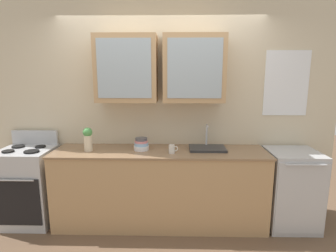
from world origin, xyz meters
TOP-DOWN VIEW (x-y plane):
  - ground_plane at (0.00, 0.00)m, footprint 10.00×10.00m
  - back_wall_unit at (0.00, 0.31)m, footprint 4.38×0.42m
  - counter at (0.00, 0.00)m, footprint 2.52×0.61m
  - stove_range at (-1.62, -0.00)m, footprint 0.61×0.61m
  - sink_faucet at (0.56, 0.06)m, footprint 0.43×0.29m
  - bowl_stack at (-0.22, 0.03)m, footprint 0.18×0.18m
  - vase at (-0.84, -0.03)m, footprint 0.11×0.11m
  - cup_near_sink at (0.14, -0.11)m, footprint 0.11×0.07m
  - dishwasher at (1.57, -0.00)m, footprint 0.58×0.60m

SIDE VIEW (x-z plane):
  - ground_plane at x=0.00m, z-range 0.00..0.00m
  - dishwasher at x=1.57m, z-range 0.00..0.93m
  - counter at x=0.00m, z-range 0.00..0.93m
  - stove_range at x=-1.62m, z-range -0.08..1.03m
  - sink_faucet at x=0.56m, z-range 0.80..1.10m
  - cup_near_sink at x=0.14m, z-range 0.93..1.03m
  - bowl_stack at x=-0.22m, z-range 0.92..1.07m
  - vase at x=-0.84m, z-range 0.94..1.22m
  - back_wall_unit at x=0.00m, z-range 0.11..2.88m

